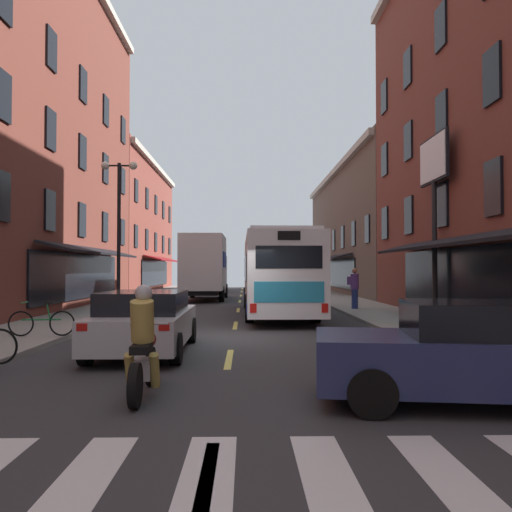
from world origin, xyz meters
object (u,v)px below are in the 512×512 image
at_px(sedan_far, 492,353).
at_px(bicycle_mid, 42,322).
at_px(billboard_sign, 434,181).
at_px(box_truck, 205,267).
at_px(transit_bus, 276,273).
at_px(sedan_mid, 145,321).
at_px(motorcycle_rider, 143,349).
at_px(street_lamp_twin, 119,230).
at_px(sedan_near, 214,284).
at_px(pedestrian_near, 354,287).

relative_size(sedan_far, bicycle_mid, 2.90).
height_order(billboard_sign, sedan_far, billboard_sign).
height_order(box_truck, sedan_far, box_truck).
bearing_deg(billboard_sign, transit_bus, 148.88).
bearing_deg(box_truck, sedan_mid, -89.43).
xyz_separation_m(billboard_sign, motorcycle_rider, (-8.22, -10.47, -4.31)).
bearing_deg(sedan_far, bicycle_mid, 143.31).
bearing_deg(transit_bus, bicycle_mid, -130.13).
bearing_deg(sedan_mid, billboard_sign, 35.71).
distance_m(box_truck, sedan_mid, 20.02).
xyz_separation_m(billboard_sign, bicycle_mid, (-12.03, -4.56, -4.52)).
bearing_deg(box_truck, billboard_sign, -55.87).
relative_size(billboard_sign, transit_bus, 0.57).
bearing_deg(billboard_sign, box_truck, 124.13).
bearing_deg(billboard_sign, street_lamp_twin, 169.44).
bearing_deg(sedan_near, billboard_sign, -69.56).
bearing_deg(motorcycle_rider, bicycle_mid, 122.79).
relative_size(box_truck, motorcycle_rider, 3.79).
relative_size(billboard_sign, pedestrian_near, 3.63).
xyz_separation_m(billboard_sign, street_lamp_twin, (-11.69, 2.18, -1.59)).
xyz_separation_m(sedan_near, sedan_far, (6.12, -36.27, 0.07)).
relative_size(sedan_mid, pedestrian_near, 2.55).
height_order(transit_bus, pedestrian_near, transit_bus).
distance_m(box_truck, sedan_near, 11.73).
relative_size(sedan_mid, sedan_far, 0.92).
height_order(box_truck, pedestrian_near, box_truck).
relative_size(box_truck, sedan_near, 1.64).
height_order(billboard_sign, bicycle_mid, billboard_sign).
height_order(billboard_sign, transit_bus, billboard_sign).
height_order(billboard_sign, motorcycle_rider, billboard_sign).
distance_m(box_truck, street_lamp_twin, 11.72).
distance_m(billboard_sign, sedan_near, 27.22).
bearing_deg(billboard_sign, sedan_mid, -144.29).
bearing_deg(pedestrian_near, sedan_far, 14.06).
xyz_separation_m(box_truck, sedan_mid, (0.20, -19.98, -1.28)).
relative_size(motorcycle_rider, street_lamp_twin, 0.35).
relative_size(transit_bus, sedan_mid, 2.49).
relative_size(sedan_mid, motorcycle_rider, 2.20).
bearing_deg(motorcycle_rider, pedestrian_near, 67.26).
bearing_deg(box_truck, pedestrian_near, -50.83).
bearing_deg(motorcycle_rider, sedan_mid, 100.52).
xyz_separation_m(sedan_near, sedan_mid, (0.41, -31.63, 0.05)).
distance_m(transit_bus, street_lamp_twin, 6.58).
bearing_deg(street_lamp_twin, billboard_sign, -10.56).
bearing_deg(box_truck, street_lamp_twin, -102.51).
relative_size(box_truck, sedan_far, 1.58).
bearing_deg(billboard_sign, pedestrian_near, 112.44).
relative_size(sedan_near, pedestrian_near, 2.67).
height_order(sedan_near, bicycle_mid, sedan_near).
bearing_deg(street_lamp_twin, sedan_near, 84.28).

